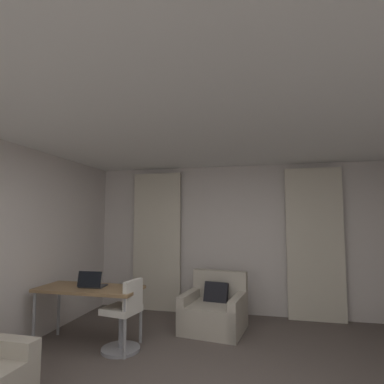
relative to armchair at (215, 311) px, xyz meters
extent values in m
cube|color=silver|center=(0.18, 0.90, 1.03)|extent=(5.12, 0.06, 2.60)
cube|color=white|center=(0.18, -2.13, 2.36)|extent=(5.12, 6.12, 0.06)
cube|color=beige|center=(-1.19, 0.77, 0.98)|extent=(0.90, 0.06, 2.50)
cube|color=beige|center=(1.56, 0.77, 0.98)|extent=(0.90, 0.06, 2.50)
cube|color=#B2A899|center=(-0.01, -0.04, -0.07)|extent=(0.97, 0.94, 0.40)
cube|color=#B2A899|center=(0.04, 0.30, 0.34)|extent=(0.87, 0.26, 0.43)
cube|color=#B2A899|center=(0.36, -0.10, 0.00)|extent=(0.24, 0.83, 0.54)
cube|color=#B2A899|center=(-0.37, 0.01, 0.00)|extent=(0.24, 0.83, 0.54)
cube|color=black|center=(0.01, 0.08, 0.23)|extent=(0.39, 0.25, 0.37)
cube|color=olive|center=(-1.52, -0.94, 0.45)|extent=(1.36, 0.59, 0.04)
cylinder|color=#99999E|center=(-2.15, -0.69, 0.08)|extent=(0.04, 0.04, 0.70)
cylinder|color=#99999E|center=(-0.89, -0.69, 0.08)|extent=(0.04, 0.04, 0.70)
cylinder|color=#99999E|center=(-2.15, -1.19, 0.08)|extent=(0.04, 0.04, 0.70)
cylinder|color=#99999E|center=(-0.89, -1.19, 0.08)|extent=(0.04, 0.04, 0.70)
cylinder|color=gray|center=(-1.03, -0.99, -0.04)|extent=(0.06, 0.06, 0.46)
cylinder|color=gray|center=(-1.03, -0.99, -0.25)|extent=(0.48, 0.48, 0.04)
cube|color=silver|center=(-1.03, -0.99, 0.23)|extent=(0.46, 0.46, 0.08)
cube|color=silver|center=(-0.87, -1.02, 0.44)|extent=(0.12, 0.36, 0.34)
cube|color=#2D2D33|center=(-1.49, -0.90, 0.48)|extent=(0.33, 0.24, 0.02)
cube|color=black|center=(-1.48, -1.01, 0.59)|extent=(0.32, 0.07, 0.20)
camera|label=1|loc=(0.74, -4.71, 1.36)|focal=28.96mm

